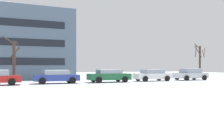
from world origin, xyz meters
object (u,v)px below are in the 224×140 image
parked_car_green (109,76)px  parked_car_silver (191,74)px  parked_car_white (152,75)px  parked_car_blue (56,76)px

parked_car_green → parked_car_silver: bearing=-0.2°
parked_car_green → parked_car_white: bearing=0.8°
parked_car_white → parked_car_green: bearing=-179.2°
parked_car_blue → parked_car_white: (11.16, -0.20, 0.02)m
parked_car_green → parked_car_silver: (11.16, -0.04, 0.02)m
parked_car_blue → parked_car_white: 11.16m
parked_car_blue → parked_car_white: bearing=-1.0°
parked_car_green → parked_car_white: parked_car_green is taller
parked_car_blue → parked_car_silver: bearing=-1.1°
parked_car_green → parked_car_silver: 11.16m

